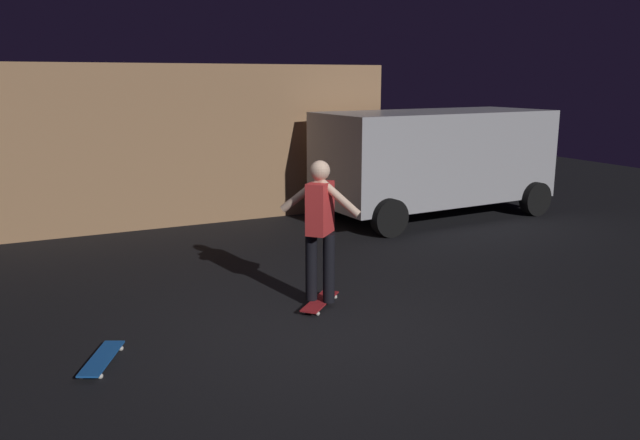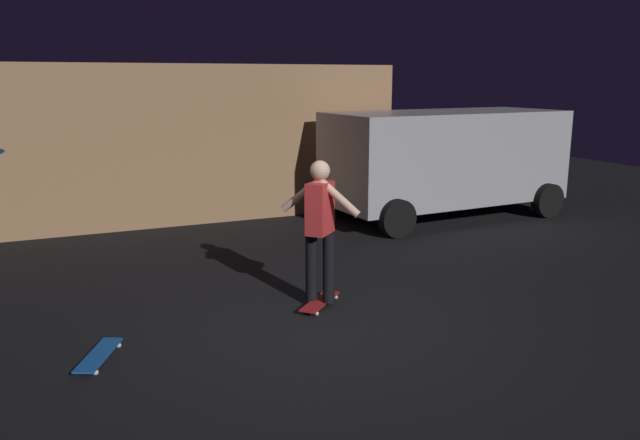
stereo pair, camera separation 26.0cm
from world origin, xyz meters
TOP-DOWN VIEW (x-y plane):
  - ground_plane at (0.00, 0.00)m, footprint 28.00×28.00m
  - low_building at (-0.71, 7.80)m, footprint 9.32×4.36m
  - parked_van at (4.47, 4.41)m, footprint 4.71×2.45m
  - skateboard_ridden at (0.24, 0.79)m, footprint 0.70×0.68m
  - skateboard_spare at (-2.29, 0.28)m, footprint 0.52×0.79m
  - skater at (0.24, 0.79)m, footprint 0.74×0.77m

SIDE VIEW (x-z plane):
  - ground_plane at x=0.00m, z-range 0.00..0.00m
  - skateboard_ridden at x=0.24m, z-range 0.02..0.09m
  - skateboard_spare at x=-2.29m, z-range 0.02..0.09m
  - skater at x=0.24m, z-range 0.20..1.87m
  - parked_van at x=4.47m, z-range 0.15..2.18m
  - low_building at x=-0.71m, z-range 0.00..2.90m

